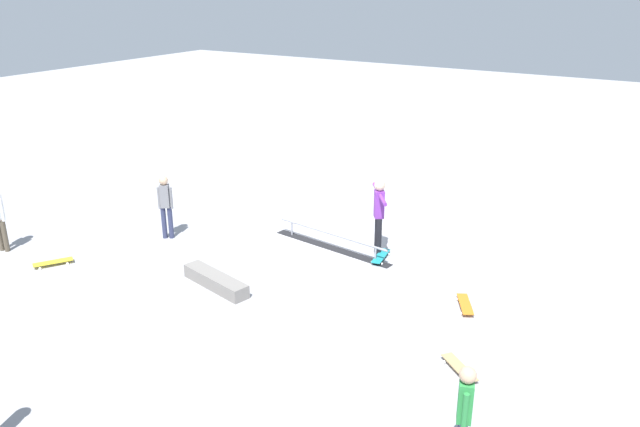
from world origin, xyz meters
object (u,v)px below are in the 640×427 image
Objects in this scene: bystander_grey_shirt at (166,203)px; loose_skateboard_yellow at (53,262)px; skate_ledge at (216,281)px; bystander_green_shirt at (464,414)px; skater_main at (379,212)px; loose_skateboard_natural at (459,368)px; loose_skateboard_orange at (465,304)px; skateboard_main at (381,256)px; grind_rail at (332,242)px.

loose_skateboard_yellow is (1.02, 2.40, -0.79)m from bystander_grey_shirt.
bystander_green_shirt is at bearing 158.89° from skate_ledge.
skater_main is 4.64m from loose_skateboard_natural.
skate_ledge is at bearing -42.56° from loose_skateboard_yellow.
bystander_green_shirt is 1.89× the size of loose_skateboard_orange.
skateboard_main is 1.04× the size of loose_skateboard_yellow.
bystander_grey_shirt is 1.90× the size of loose_skateboard_orange.
bystander_grey_shirt is (2.61, -1.37, 0.73)m from skate_ledge.
skateboard_main is 5.11m from bystander_grey_shirt.
loose_skateboard_natural is (-4.11, 3.07, -0.09)m from grind_rail.
skateboard_main and loose_skateboard_yellow have the same top height.
grind_rail is 4.22× the size of loose_skateboard_natural.
bystander_green_shirt is at bearing -65.78° from loose_skateboard_yellow.
skate_ledge reaches higher than skateboard_main.
skate_ledge reaches higher than loose_skateboard_natural.
skater_main is 0.97m from skateboard_main.
skater_main is (-1.03, -0.27, 0.84)m from grind_rail.
bystander_grey_shirt reaches higher than bystander_green_shirt.
skate_ledge is 4.83m from loose_skateboard_orange.
bystander_grey_shirt is 9.16m from bystander_green_shirt.
skateboard_main is 0.54× the size of bystander_grey_shirt.
bystander_grey_shirt reaches higher than loose_skateboard_natural.
bystander_green_shirt reaches higher than loose_skateboard_yellow.
grind_rail is 1.35m from skater_main.
loose_skateboard_yellow is at bearing -99.10° from loose_skateboard_orange.
bystander_green_shirt is at bearing -0.92° from skater_main.
skater_main is at bearing -8.28° from loose_skateboard_natural.
loose_skateboard_natural is (-7.70, 1.59, -0.79)m from bystander_grey_shirt.
grind_rail is at bearing -18.37° from loose_skateboard_yellow.
loose_skateboard_yellow is (9.44, -1.21, -0.78)m from bystander_green_shirt.
grind_rail is 4.01× the size of loose_skateboard_yellow.
skateboard_main is at bearing -24.57° from loose_skateboard_yellow.
grind_rail is at bearing -9.24° from bystander_grey_shirt.
bystander_grey_shirt is at bearing -27.66° from skate_ledge.
bystander_green_shirt is at bearing -153.98° from skateboard_main.
loose_skateboard_yellow is (5.83, 3.92, 0.00)m from skateboard_main.
bystander_grey_shirt is at bearing 8.53° from loose_skateboard_yellow.
skater_main is at bearing -22.11° from loose_skateboard_yellow.
skater_main is 6.57m from bystander_green_shirt.
loose_skateboard_orange is at bearing -34.20° from loose_skateboard_natural.
skate_ledge is 3.63m from skateboard_main.
loose_skateboard_orange is at bearing 179.24° from bystander_green_shirt.
skateboard_main is 2.54m from loose_skateboard_orange.
grind_rail reaches higher than loose_skateboard_yellow.
bystander_grey_shirt reaches higher than loose_skateboard_yellow.
skate_ledge is at bearing 133.50° from skateboard_main.
loose_skateboard_natural is at bearing -179.41° from bystander_green_shirt.
loose_skateboard_yellow is at bearing -116.24° from bystander_green_shirt.
bystander_green_shirt is at bearing -9.99° from loose_skateboard_orange.
grind_rail is 6.02m from loose_skateboard_yellow.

